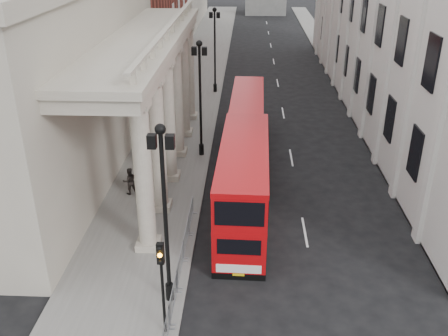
# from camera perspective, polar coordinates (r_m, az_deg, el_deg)

# --- Properties ---
(sidewalk_west) EXTENTS (6.00, 140.00, 0.12)m
(sidewalk_west) POSITION_cam_1_polar(r_m,az_deg,el_deg) (46.34, -4.47, 6.55)
(sidewalk_west) COLOR slate
(sidewalk_west) RESTS_ON ground
(sidewalk_east) EXTENTS (3.00, 140.00, 0.12)m
(sidewalk_east) POSITION_cam_1_polar(r_m,az_deg,el_deg) (47.26, 15.92, 6.01)
(sidewalk_east) COLOR slate
(sidewalk_east) RESTS_ON ground
(kerb) EXTENTS (0.20, 140.00, 0.14)m
(kerb) POSITION_cam_1_polar(r_m,az_deg,el_deg) (46.07, -0.80, 6.52)
(kerb) COLOR slate
(kerb) RESTS_ON ground
(portico_building) EXTENTS (9.00, 28.00, 12.00)m
(portico_building) POSITION_cam_1_polar(r_m,az_deg,el_deg) (35.30, -19.52, 9.22)
(portico_building) COLOR #A09686
(portico_building) RESTS_ON ground
(lamp_post_south) EXTENTS (1.05, 0.44, 8.32)m
(lamp_post_south) POSITION_cam_1_polar(r_m,az_deg,el_deg) (20.46, -6.80, -4.27)
(lamp_post_south) COLOR black
(lamp_post_south) RESTS_ON sidewalk_west
(lamp_post_mid) EXTENTS (1.05, 0.44, 8.32)m
(lamp_post_mid) POSITION_cam_1_polar(r_m,az_deg,el_deg) (35.14, -2.74, 8.73)
(lamp_post_mid) COLOR black
(lamp_post_mid) RESTS_ON sidewalk_west
(lamp_post_north) EXTENTS (1.05, 0.44, 8.32)m
(lamp_post_north) POSITION_cam_1_polar(r_m,az_deg,el_deg) (50.63, -1.06, 13.93)
(lamp_post_north) COLOR black
(lamp_post_north) RESTS_ON sidewalk_west
(traffic_light) EXTENTS (0.28, 0.33, 4.30)m
(traffic_light) POSITION_cam_1_polar(r_m,az_deg,el_deg) (19.77, -7.15, -11.73)
(traffic_light) COLOR black
(traffic_light) RESTS_ON sidewalk_west
(crowd_barriers) EXTENTS (0.50, 18.75, 1.10)m
(crowd_barriers) POSITION_cam_1_polar(r_m,az_deg,el_deg) (21.48, -6.27, -16.55)
(crowd_barriers) COLOR gray
(crowd_barriers) RESTS_ON sidewalk_west
(bus_near) EXTENTS (2.87, 10.79, 4.63)m
(bus_near) POSITION_cam_1_polar(r_m,az_deg,el_deg) (27.48, 2.25, -1.81)
(bus_near) COLOR #B1080C
(bus_near) RESTS_ON ground
(bus_far) EXTENTS (2.56, 9.72, 4.18)m
(bus_far) POSITION_cam_1_polar(r_m,az_deg,el_deg) (37.82, 2.67, 5.60)
(bus_far) COLOR #BD080C
(bus_far) RESTS_ON ground
(pedestrian_a) EXTENTS (0.72, 0.59, 1.69)m
(pedestrian_a) POSITION_cam_1_polar(r_m,az_deg,el_deg) (31.25, -7.49, -1.47)
(pedestrian_a) COLOR black
(pedestrian_a) RESTS_ON sidewalk_west
(pedestrian_b) EXTENTS (1.05, 0.97, 1.74)m
(pedestrian_b) POSITION_cam_1_polar(r_m,az_deg,el_deg) (31.45, -10.75, -1.48)
(pedestrian_b) COLOR black
(pedestrian_b) RESTS_ON sidewalk_west
(pedestrian_c) EXTENTS (1.00, 0.76, 1.82)m
(pedestrian_c) POSITION_cam_1_polar(r_m,az_deg,el_deg) (40.21, -6.78, 4.92)
(pedestrian_c) COLOR black
(pedestrian_c) RESTS_ON sidewalk_west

